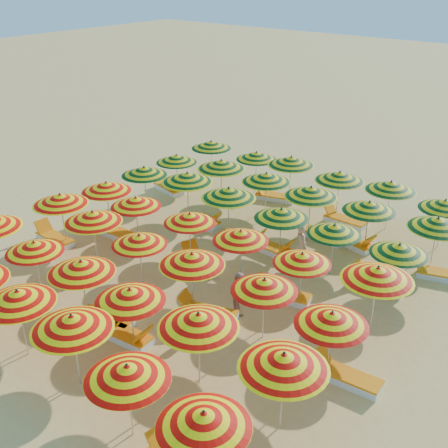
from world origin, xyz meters
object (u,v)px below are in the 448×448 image
(beachgoer_b, at_px, (239,292))
(umbrella_4, at_px, (127,373))
(umbrella_32, at_px, (266,178))
(lounger_10, at_px, (201,222))
(umbrella_41, at_px, (445,205))
(umbrella_2, at_px, (18,297))
(umbrella_33, at_px, (311,192))
(umbrella_35, at_px, (438,223))
(umbrella_17, at_px, (332,319))
(umbrella_29, at_px, (399,249))
(umbrella_21, at_px, (241,236))
(umbrella_39, at_px, (340,176))
(lounger_13, at_px, (377,283))
(umbrella_26, at_px, (229,193))
(umbrella_31, at_px, (221,164))
(lounger_9, at_px, (282,295))
(umbrella_22, at_px, (302,258))
(umbrella_3, at_px, (72,323))
(umbrella_24, at_px, (144,171))
(lounger_11, at_px, (244,239))
(umbrella_16, at_px, (264,285))
(lounger_7, at_px, (114,232))
(lounger_2, at_px, (107,319))
(lounger_8, at_px, (199,263))
(lounger_19, at_px, (344,220))
(lounger_12, at_px, (271,248))
(umbrella_20, at_px, (190,218))
(umbrella_27, at_px, (281,214))
(umbrella_11, at_px, (284,361))
(umbrella_34, at_px, (369,207))
(lounger_17, at_px, (445,275))
(umbrella_14, at_px, (139,240))
(umbrella_28, at_px, (334,229))
(umbrella_5, at_px, (204,420))
(umbrella_10, at_px, (198,321))
(umbrella_9, at_px, (130,295))
(umbrella_19, at_px, (136,202))
(beachgoer_a, at_px, (301,246))
(umbrella_25, at_px, (187,177))
(lounger_6, at_px, (346,377))
(umbrella_23, at_px, (378,274))
(lounger_3, at_px, (125,335))
(umbrella_30, at_px, (176,159))
(lounger_5, at_px, (207,313))
(umbrella_38, at_px, (291,161))
(lounger_15, at_px, (324,236))
(umbrella_40, at_px, (391,186))
(umbrella_36, at_px, (211,145))

(beachgoer_b, bearing_deg, umbrella_4, 144.06)
(umbrella_32, distance_m, lounger_10, 3.12)
(umbrella_41, bearing_deg, umbrella_2, -116.37)
(umbrella_33, relative_size, umbrella_35, 0.99)
(umbrella_17, relative_size, umbrella_29, 1.15)
(umbrella_2, bearing_deg, umbrella_21, 71.34)
(umbrella_39, distance_m, lounger_13, 5.55)
(umbrella_26, relative_size, umbrella_31, 0.96)
(lounger_9, bearing_deg, umbrella_22, 171.83)
(umbrella_3, distance_m, umbrella_24, 10.61)
(umbrella_29, relative_size, lounger_11, 1.08)
(umbrella_16, distance_m, umbrella_21, 3.04)
(lounger_7, bearing_deg, lounger_2, 134.43)
(lounger_8, distance_m, lounger_19, 6.64)
(umbrella_31, xyz_separation_m, lounger_12, (4.01, -2.10, -1.73))
(umbrella_20, height_order, umbrella_27, umbrella_27)
(umbrella_16, bearing_deg, lounger_13, 72.87)
(umbrella_2, distance_m, umbrella_11, 7.04)
(umbrella_17, bearing_deg, umbrella_2, -147.37)
(umbrella_34, height_order, lounger_7, umbrella_34)
(umbrella_35, height_order, lounger_17, umbrella_35)
(umbrella_14, xyz_separation_m, umbrella_28, (4.45, 4.44, 0.02))
(umbrella_5, relative_size, umbrella_10, 0.76)
(umbrella_3, bearing_deg, umbrella_9, 88.30)
(umbrella_11, bearing_deg, umbrella_19, 154.94)
(umbrella_2, height_order, lounger_13, umbrella_2)
(umbrella_16, xyz_separation_m, beachgoer_a, (-1.34, 4.17, -0.96))
(umbrella_16, xyz_separation_m, umbrella_21, (-2.30, 1.99, -0.03))
(umbrella_26, bearing_deg, umbrella_25, 174.29)
(umbrella_2, bearing_deg, lounger_6, 31.21)
(umbrella_21, xyz_separation_m, umbrella_35, (4.63, 4.54, 0.13))
(umbrella_10, relative_size, umbrella_24, 1.21)
(umbrella_23, height_order, lounger_3, umbrella_23)
(umbrella_3, distance_m, umbrella_23, 8.09)
(umbrella_41, distance_m, beachgoer_b, 8.52)
(umbrella_30, distance_m, lounger_5, 9.79)
(umbrella_38, bearing_deg, lounger_17, -17.00)
(umbrella_9, distance_m, lounger_10, 8.12)
(lounger_12, distance_m, beachgoer_a, 1.44)
(umbrella_17, bearing_deg, lounger_15, 119.82)
(umbrella_10, xyz_separation_m, umbrella_25, (-6.52, 6.86, 0.04))
(umbrella_21, bearing_deg, lounger_17, 39.73)
(umbrella_26, distance_m, umbrella_31, 3.13)
(umbrella_2, height_order, umbrella_40, umbrella_2)
(umbrella_30, xyz_separation_m, umbrella_36, (0.01, 2.37, 0.06))
(umbrella_28, distance_m, umbrella_33, 2.76)
(umbrella_4, distance_m, lounger_3, 3.84)
(umbrella_11, bearing_deg, umbrella_33, 117.24)
(umbrella_14, bearing_deg, umbrella_24, 134.35)
(umbrella_28, bearing_deg, umbrella_24, -178.67)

